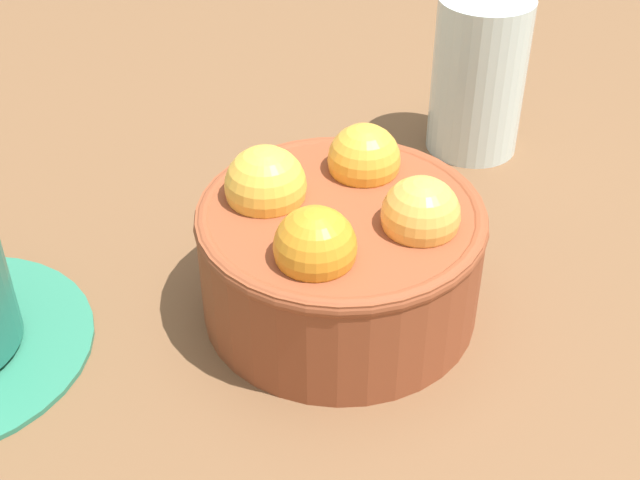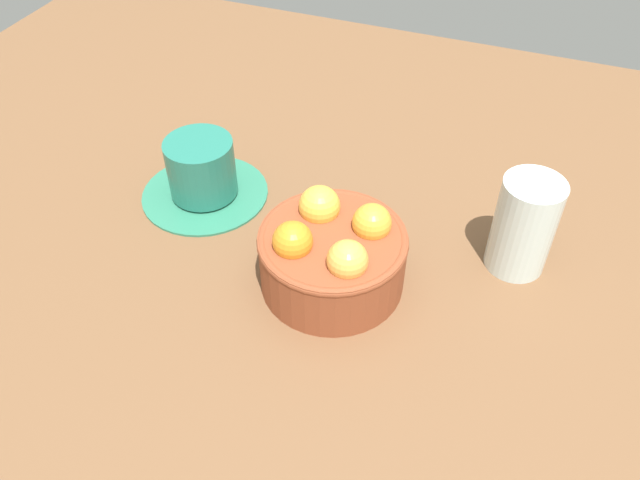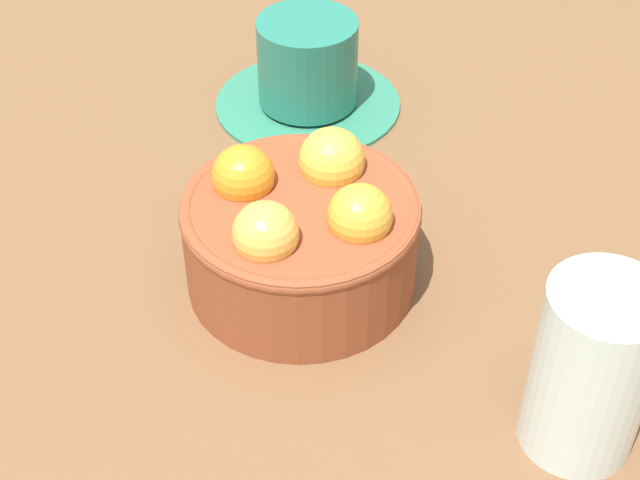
# 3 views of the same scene
# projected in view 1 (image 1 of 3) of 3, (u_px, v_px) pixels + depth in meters

# --- Properties ---
(ground_plane) EXTENTS (1.47, 1.19, 0.04)m
(ground_plane) POSITION_uv_depth(u_px,v_px,m) (339.00, 332.00, 0.50)
(ground_plane) COLOR brown
(terracotta_bowl) EXTENTS (0.15, 0.15, 0.09)m
(terracotta_bowl) POSITION_uv_depth(u_px,v_px,m) (340.00, 247.00, 0.46)
(terracotta_bowl) COLOR brown
(terracotta_bowl) RESTS_ON ground_plane
(water_glass) EXTENTS (0.06, 0.06, 0.11)m
(water_glass) POSITION_uv_depth(u_px,v_px,m) (478.00, 76.00, 0.59)
(water_glass) COLOR silver
(water_glass) RESTS_ON ground_plane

